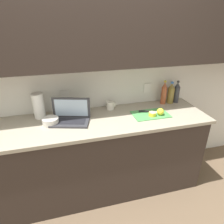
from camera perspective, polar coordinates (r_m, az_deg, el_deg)
name	(u,v)px	position (r m, az deg, el deg)	size (l,w,h in m)	color
ground_plane	(98,187)	(2.61, -4.16, -20.48)	(12.00, 12.00, 0.00)	brown
wall_back	(88,52)	(2.08, -6.96, 16.66)	(5.20, 0.38, 2.60)	white
counter_unit	(94,156)	(2.29, -5.10, -12.36)	(2.41, 0.65, 0.92)	#332823
laptop	(71,116)	(2.04, -11.77, -1.20)	(0.42, 0.31, 0.23)	#333338
cutting_board	(151,114)	(2.20, 10.96, -0.64)	(0.39, 0.24, 0.01)	#4C9E51
knife	(146,111)	(2.22, 9.81, 0.16)	(0.25, 0.10, 0.02)	silver
lemon_half_cut	(152,114)	(2.15, 11.45, -0.56)	(0.08, 0.08, 0.04)	yellow
lemon_whole_beside	(160,112)	(2.18, 13.66, 0.12)	(0.07, 0.07, 0.07)	yellow
bottle_green_soda	(164,93)	(2.47, 14.60, 5.20)	(0.06, 0.06, 0.29)	#A34C2D
bottle_oil_tall	(171,93)	(2.52, 16.46, 5.12)	(0.08, 0.08, 0.27)	olive
bottle_water_clear	(177,93)	(2.56, 17.99, 5.29)	(0.07, 0.07, 0.27)	#333338
measuring_cup	(110,105)	(2.28, -0.55, 1.95)	(0.11, 0.09, 0.09)	silver
bowl_white	(51,121)	(2.05, -17.15, -2.51)	(0.16, 0.16, 0.07)	beige
paper_towel_roll	(39,106)	(2.18, -20.23, 1.68)	(0.12, 0.12, 0.26)	white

